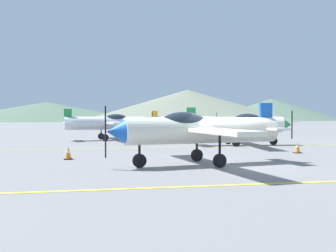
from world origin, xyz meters
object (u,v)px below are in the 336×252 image
airplane_mid (239,124)px  airplane_far (109,123)px  traffic_cone_side (297,148)px  car_sedan (171,124)px  airplane_back (184,121)px  traffic_cone_front (68,153)px  airplane_near (197,129)px

airplane_mid → airplane_far: 11.05m
traffic_cone_side → car_sedan: bearing=91.0°
car_sedan → traffic_cone_side: size_ratio=7.57×
airplane_back → airplane_far: bearing=-132.1°
airplane_far → traffic_cone_front: airplane_far is taller
airplane_mid → traffic_cone_front: airplane_mid is taller
airplane_near → airplane_far: (-3.08, 16.30, 0.00)m
airplane_mid → airplane_back: same height
traffic_cone_front → car_sedan: bearing=71.1°
airplane_near → car_sedan: airplane_near is taller
traffic_cone_front → airplane_back: bearing=64.9°
airplane_near → traffic_cone_side: (6.52, 3.62, -1.15)m
airplane_mid → car_sedan: bearing=88.9°
airplane_near → airplane_mid: 10.70m
car_sedan → traffic_cone_side: car_sedan is taller
airplane_near → traffic_cone_side: bearing=29.1°
airplane_mid → traffic_cone_front: bearing=-149.2°
car_sedan → traffic_cone_side: (0.58, -31.92, -0.56)m
airplane_back → traffic_cone_front: 25.29m
airplane_near → airplane_back: size_ratio=1.00×
airplane_back → car_sedan: size_ratio=1.91×
airplane_far → traffic_cone_side: size_ratio=14.45×
airplane_near → airplane_back: 26.31m
airplane_mid → traffic_cone_front: (-10.69, -6.36, -1.15)m
airplane_mid → traffic_cone_side: airplane_mid is taller
airplane_mid → airplane_back: (0.03, 16.51, 0.00)m
airplane_far → airplane_mid: bearing=-39.8°
traffic_cone_front → traffic_cone_side: same height
car_sedan → airplane_near: bearing=-99.5°
airplane_far → traffic_cone_front: bearing=-99.3°
airplane_back → traffic_cone_side: airplane_back is taller
airplane_back → traffic_cone_front: size_ratio=14.44×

